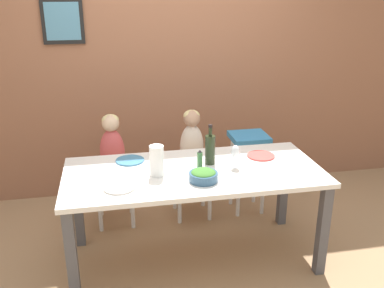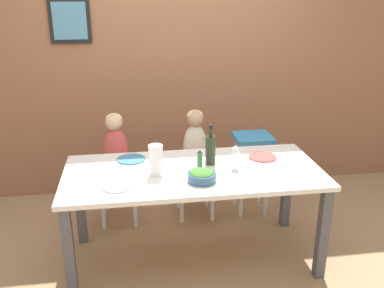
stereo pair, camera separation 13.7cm
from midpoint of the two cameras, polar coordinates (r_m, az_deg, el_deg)
The scene contains 16 objects.
ground_plane at distance 3.49m, azimuth -0.95°, elevation -14.85°, with size 14.00×14.00×0.00m, color #9E7A56.
wall_back at distance 4.23m, azimuth -4.38°, elevation 11.24°, with size 10.00×0.09×2.70m.
dining_table at distance 3.16m, azimuth -1.02°, elevation -5.05°, with size 1.87×0.85×0.75m.
chair_far_left at distance 3.85m, azimuth -11.30°, elevation -4.99°, with size 0.39×0.37×0.47m.
chair_far_center at distance 3.90m, azimuth -1.04°, elevation -4.24°, with size 0.39×0.37×0.47m.
chair_right_highchair at distance 3.95m, azimuth 6.53°, elevation -1.21°, with size 0.33×0.31×0.75m.
person_child_left at distance 3.72m, azimuth -11.67°, elevation -0.07°, with size 0.21×0.17×0.54m.
person_child_center at distance 3.77m, azimuth -1.08°, elevation 0.64°, with size 0.21×0.17×0.54m.
wine_bottle at distance 3.19m, azimuth 1.20°, elevation -0.64°, with size 0.08×0.08×0.31m.
paper_towel_roll at distance 3.01m, azimuth -6.03°, elevation -2.25°, with size 0.10×0.10×0.22m.
wine_glass_near at distance 3.14m, azimuth 4.55°, elevation -1.13°, with size 0.06×0.06×0.17m.
salad_bowl_large at distance 2.94m, azimuth 0.20°, elevation -4.21°, with size 0.20×0.20×0.08m.
dinner_plate_front_left at distance 2.90m, azimuth -10.99°, elevation -5.70°, with size 0.22×0.22×0.01m.
dinner_plate_back_left at distance 3.32m, azimuth -9.45°, elevation -2.17°, with size 0.22×0.22×0.01m.
dinner_plate_back_right at distance 3.40m, azimuth 8.04°, elevation -1.57°, with size 0.22×0.22×0.01m.
condiment_bottle_hot_sauce at distance 3.15m, azimuth -0.20°, elevation -2.01°, with size 0.04×0.04×0.14m.
Camera 1 is at (-0.57, -2.80, 2.01)m, focal length 40.00 mm.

